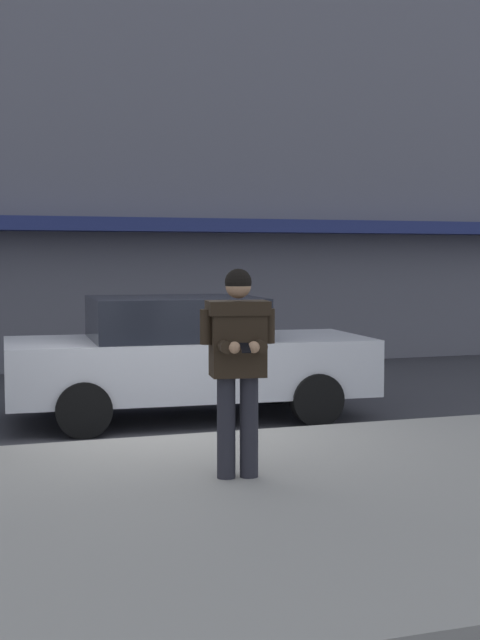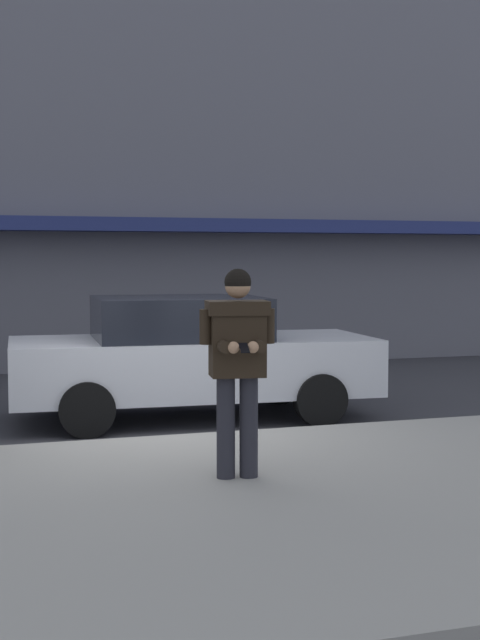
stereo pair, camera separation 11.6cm
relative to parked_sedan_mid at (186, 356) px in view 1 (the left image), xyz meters
name	(u,v)px [view 1 (the left image)]	position (x,y,z in m)	size (l,w,h in m)	color
ground_plane	(154,445)	(-0.73, -1.39, -0.79)	(80.00, 80.00, 0.00)	#333338
sidewalk	(352,498)	(0.27, -4.24, -0.72)	(32.00, 5.30, 0.14)	#99968E
curb_paint_line	(240,438)	(0.27, -1.34, -0.79)	(28.00, 0.12, 0.01)	silver
parked_sedan_mid	(186,356)	(0.00, 0.00, 0.00)	(4.60, 2.14, 1.54)	silver
man_texting_on_phone	(238,350)	(-0.50, -3.57, 0.46)	(0.64, 0.62, 1.81)	#23232B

